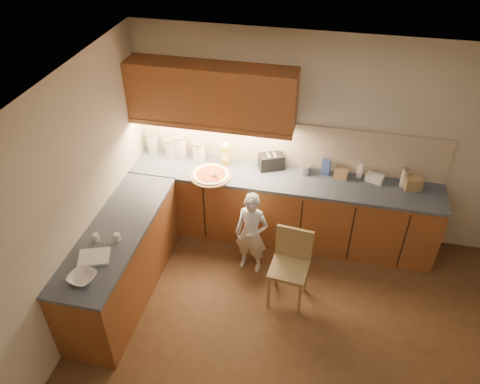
% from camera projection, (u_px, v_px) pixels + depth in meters
% --- Properties ---
extents(room, '(4.54, 4.50, 2.62)m').
position_uv_depth(room, '(305.00, 225.00, 3.77)').
color(room, '#53351C').
rests_on(room, ground).
extents(l_counter, '(3.77, 2.62, 0.92)m').
position_uv_depth(l_counter, '(231.00, 224.00, 5.63)').
color(l_counter, '#99582C').
rests_on(l_counter, ground).
extents(backsplash, '(3.75, 0.02, 0.58)m').
position_uv_depth(backsplash, '(288.00, 145.00, 5.66)').
color(backsplash, beige).
rests_on(backsplash, l_counter).
extents(upper_cabinets, '(1.95, 0.36, 0.73)m').
position_uv_depth(upper_cabinets, '(211.00, 95.00, 5.31)').
color(upper_cabinets, '#99582C').
rests_on(upper_cabinets, ground).
extents(pizza_on_board, '(0.50, 0.50, 0.20)m').
position_uv_depth(pizza_on_board, '(211.00, 175.00, 5.62)').
color(pizza_on_board, tan).
rests_on(pizza_on_board, l_counter).
extents(child, '(0.42, 0.31, 1.07)m').
position_uv_depth(child, '(252.00, 234.00, 5.39)').
color(child, silver).
rests_on(child, ground).
extents(wooden_chair, '(0.44, 0.44, 0.90)m').
position_uv_depth(wooden_chair, '(291.00, 261.00, 5.05)').
color(wooden_chair, tan).
rests_on(wooden_chair, ground).
extents(mixing_bowl, '(0.28, 0.28, 0.06)m').
position_uv_depth(mixing_bowl, '(82.00, 278.00, 4.29)').
color(mixing_bowl, white).
rests_on(mixing_bowl, l_counter).
extents(canister_a, '(0.14, 0.14, 0.28)m').
position_uv_depth(canister_a, '(153.00, 143.00, 5.98)').
color(canister_a, beige).
rests_on(canister_a, l_counter).
extents(canister_b, '(0.15, 0.15, 0.27)m').
position_uv_depth(canister_b, '(171.00, 148.00, 5.90)').
color(canister_b, silver).
rests_on(canister_b, l_counter).
extents(canister_c, '(0.16, 0.16, 0.30)m').
position_uv_depth(canister_c, '(180.00, 146.00, 5.89)').
color(canister_c, white).
rests_on(canister_c, l_counter).
extents(canister_d, '(0.16, 0.16, 0.26)m').
position_uv_depth(canister_d, '(199.00, 151.00, 5.85)').
color(canister_d, white).
rests_on(canister_d, l_counter).
extents(oil_jug, '(0.11, 0.09, 0.30)m').
position_uv_depth(oil_jug, '(226.00, 155.00, 5.77)').
color(oil_jug, gold).
rests_on(oil_jug, l_counter).
extents(toaster, '(0.34, 0.28, 0.20)m').
position_uv_depth(toaster, '(271.00, 162.00, 5.72)').
color(toaster, black).
rests_on(toaster, l_counter).
extents(steel_pot, '(0.16, 0.16, 0.12)m').
position_uv_depth(steel_pot, '(305.00, 169.00, 5.66)').
color(steel_pot, '#B2B2B7').
rests_on(steel_pot, l_counter).
extents(blue_box, '(0.11, 0.09, 0.20)m').
position_uv_depth(blue_box, '(326.00, 167.00, 5.62)').
color(blue_box, '#34549E').
rests_on(blue_box, l_counter).
extents(card_box_a, '(0.18, 0.14, 0.11)m').
position_uv_depth(card_box_a, '(341.00, 174.00, 5.58)').
color(card_box_a, '#A47F58').
rests_on(card_box_a, l_counter).
extents(white_bottle, '(0.08, 0.08, 0.18)m').
position_uv_depth(white_bottle, '(360.00, 171.00, 5.57)').
color(white_bottle, white).
rests_on(white_bottle, l_counter).
extents(flat_pack, '(0.23, 0.20, 0.08)m').
position_uv_depth(flat_pack, '(375.00, 178.00, 5.54)').
color(flat_pack, white).
rests_on(flat_pack, l_counter).
extents(tall_jar, '(0.08, 0.08, 0.25)m').
position_uv_depth(tall_jar, '(404.00, 177.00, 5.41)').
color(tall_jar, white).
rests_on(tall_jar, l_counter).
extents(card_box_b, '(0.22, 0.19, 0.15)m').
position_uv_depth(card_box_b, '(413.00, 183.00, 5.40)').
color(card_box_b, tan).
rests_on(card_box_b, l_counter).
extents(dough_cloth, '(0.35, 0.32, 0.02)m').
position_uv_depth(dough_cloth, '(94.00, 257.00, 4.53)').
color(dough_cloth, white).
rests_on(dough_cloth, l_counter).
extents(spice_jar_a, '(0.08, 0.08, 0.08)m').
position_uv_depth(spice_jar_a, '(96.00, 238.00, 4.70)').
color(spice_jar_a, silver).
rests_on(spice_jar_a, l_counter).
extents(spice_jar_b, '(0.07, 0.07, 0.08)m').
position_uv_depth(spice_jar_b, '(117.00, 237.00, 4.71)').
color(spice_jar_b, white).
rests_on(spice_jar_b, l_counter).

